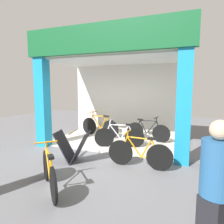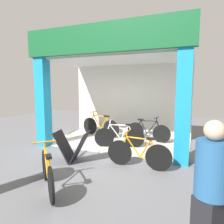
{
  "view_description": "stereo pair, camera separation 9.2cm",
  "coord_description": "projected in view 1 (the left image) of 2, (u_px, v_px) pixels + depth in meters",
  "views": [
    {
      "loc": [
        2.35,
        -5.32,
        1.95
      ],
      "look_at": [
        0.0,
        0.64,
        1.15
      ],
      "focal_mm": 32.67,
      "sensor_mm": 36.0,
      "label": 1
    },
    {
      "loc": [
        2.43,
        -5.28,
        1.95
      ],
      "look_at": [
        0.0,
        0.64,
        1.15
      ],
      "focal_mm": 32.67,
      "sensor_mm": 36.0,
      "label": 2
    }
  ],
  "objects": [
    {
      "name": "sandwich_board_sign",
      "position": [
        73.0,
        147.0,
        5.28
      ],
      "size": [
        0.95,
        0.72,
        0.81
      ],
      "color": "black",
      "rests_on": "ground"
    },
    {
      "name": "pedestrian_3",
      "position": [
        216.0,
        194.0,
        2.12
      ],
      "size": [
        0.47,
        0.47,
        1.62
      ],
      "color": "black",
      "rests_on": "ground"
    },
    {
      "name": "bicycle_parked_1",
      "position": [
        49.0,
        173.0,
        3.82
      ],
      "size": [
        1.18,
        1.13,
        0.88
      ],
      "color": "black",
      "rests_on": "ground"
    },
    {
      "name": "ground_plane",
      "position": [
        104.0,
        153.0,
        6.0
      ],
      "size": [
        17.38,
        17.38,
        0.0
      ],
      "primitive_type": "plane",
      "color": "slate",
      "rests_on": "ground"
    },
    {
      "name": "bicycle_inside_1",
      "position": [
        120.0,
        137.0,
        6.54
      ],
      "size": [
        1.54,
        0.57,
        0.88
      ],
      "color": "black",
      "rests_on": "ground"
    },
    {
      "name": "bicycle_inside_2",
      "position": [
        100.0,
        127.0,
        8.02
      ],
      "size": [
        1.72,
        0.53,
        0.97
      ],
      "color": "black",
      "rests_on": "ground"
    },
    {
      "name": "bicycle_parked_0",
      "position": [
        140.0,
        153.0,
        4.9
      ],
      "size": [
        1.59,
        0.44,
        0.88
      ],
      "color": "black",
      "rests_on": "ground"
    },
    {
      "name": "shop_facade",
      "position": [
        119.0,
        87.0,
        6.95
      ],
      "size": [
        4.89,
        2.87,
        3.64
      ],
      "color": "beige",
      "rests_on": "ground"
    },
    {
      "name": "bicycle_inside_0",
      "position": [
        148.0,
        131.0,
        7.31
      ],
      "size": [
        1.61,
        0.44,
        0.89
      ],
      "color": "black",
      "rests_on": "ground"
    }
  ]
}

